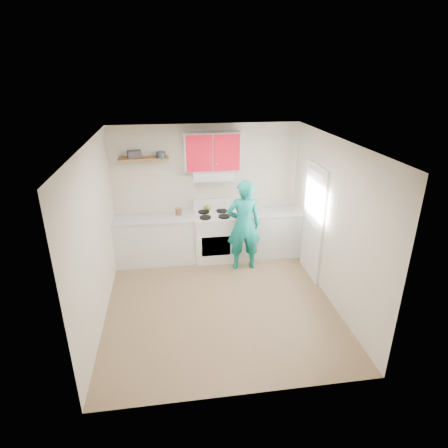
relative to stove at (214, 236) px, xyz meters
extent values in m
plane|color=brown|center=(-0.10, -1.57, -0.46)|extent=(3.80, 3.80, 0.00)
cube|color=white|center=(-0.10, -1.57, 2.14)|extent=(3.60, 3.80, 0.04)
cube|color=beige|center=(-0.10, 0.32, 0.84)|extent=(3.60, 0.04, 2.60)
cube|color=beige|center=(-0.10, -3.47, 0.84)|extent=(3.60, 0.04, 2.60)
cube|color=beige|center=(-1.90, -1.57, 0.84)|extent=(0.04, 3.80, 2.60)
cube|color=beige|center=(1.70, -1.57, 0.84)|extent=(0.04, 3.80, 2.60)
cube|color=white|center=(1.68, -0.88, 0.56)|extent=(0.05, 0.85, 2.05)
cube|color=white|center=(1.65, -0.88, 0.99)|extent=(0.01, 0.55, 0.95)
cube|color=silver|center=(-1.14, 0.02, -0.01)|extent=(1.52, 0.60, 0.90)
cube|color=silver|center=(1.04, 0.02, -0.01)|extent=(1.32, 0.60, 0.90)
cube|color=white|center=(0.00, 0.00, 0.00)|extent=(0.76, 0.65, 0.92)
cube|color=silver|center=(0.00, 0.10, 1.24)|extent=(0.76, 0.44, 0.15)
cube|color=red|center=(0.00, 0.16, 1.66)|extent=(1.02, 0.33, 0.70)
cube|color=brown|center=(-1.25, 0.18, 1.56)|extent=(0.90, 0.30, 0.04)
cube|color=#423A40|center=(-1.41, 0.20, 1.64)|extent=(0.27, 0.22, 0.13)
cylinder|color=#333D4C|center=(-0.94, 0.14, 1.63)|extent=(0.21, 0.21, 0.10)
ellipsoid|color=olive|center=(-0.10, 0.26, 0.53)|extent=(0.17, 0.17, 0.14)
cylinder|color=brown|center=(-0.67, 0.10, 0.52)|extent=(0.16, 0.16, 0.15)
cube|color=olive|center=(0.67, 0.06, 0.45)|extent=(0.33, 0.27, 0.02)
cube|color=red|center=(1.52, 0.08, 0.44)|extent=(0.39, 0.35, 0.01)
imported|color=#0E7E75|center=(0.50, -0.48, 0.41)|extent=(0.64, 0.43, 1.73)
camera|label=1|loc=(-0.78, -6.69, 3.09)|focal=30.02mm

